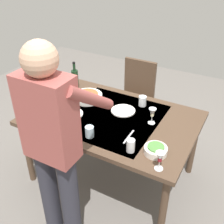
# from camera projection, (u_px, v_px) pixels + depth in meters

# --- Properties ---
(ground_plane) EXTENTS (6.00, 6.00, 0.00)m
(ground_plane) POSITION_uv_depth(u_px,v_px,m) (112.00, 175.00, 2.97)
(ground_plane) COLOR #66605B
(dining_table) EXTENTS (1.54, 1.03, 0.75)m
(dining_table) POSITION_uv_depth(u_px,v_px,m) (112.00, 123.00, 2.61)
(dining_table) COLOR #4C3828
(dining_table) RESTS_ON ground_plane
(chair_near) EXTENTS (0.40, 0.40, 0.91)m
(chair_near) POSITION_uv_depth(u_px,v_px,m) (136.00, 93.00, 3.41)
(chair_near) COLOR #352114
(chair_near) RESTS_ON ground_plane
(person_server) EXTENTS (0.42, 0.61, 1.69)m
(person_server) POSITION_uv_depth(u_px,v_px,m) (54.00, 144.00, 1.89)
(person_server) COLOR #2D2D38
(person_server) RESTS_ON ground_plane
(wine_bottle) EXTENTS (0.07, 0.07, 0.30)m
(wine_bottle) POSITION_uv_depth(u_px,v_px,m) (75.00, 78.00, 3.01)
(wine_bottle) COLOR black
(wine_bottle) RESTS_ON dining_table
(wine_glass_left) EXTENTS (0.07, 0.07, 0.15)m
(wine_glass_left) POSITION_uv_depth(u_px,v_px,m) (152.00, 113.00, 2.42)
(wine_glass_left) COLOR white
(wine_glass_left) RESTS_ON dining_table
(wine_glass_right) EXTENTS (0.07, 0.07, 0.15)m
(wine_glass_right) POSITION_uv_depth(u_px,v_px,m) (160.00, 158.00, 1.94)
(wine_glass_right) COLOR white
(wine_glass_right) RESTS_ON dining_table
(water_cup_near_left) EXTENTS (0.08, 0.08, 0.10)m
(water_cup_near_left) POSITION_uv_depth(u_px,v_px,m) (142.00, 101.00, 2.71)
(water_cup_near_left) COLOR silver
(water_cup_near_left) RESTS_ON dining_table
(water_cup_near_right) EXTENTS (0.07, 0.07, 0.10)m
(water_cup_near_right) POSITION_uv_depth(u_px,v_px,m) (90.00, 132.00, 2.29)
(water_cup_near_right) COLOR silver
(water_cup_near_right) RESTS_ON dining_table
(water_cup_far_left) EXTENTS (0.07, 0.07, 0.11)m
(water_cup_far_left) POSITION_uv_depth(u_px,v_px,m) (131.00, 146.00, 2.13)
(water_cup_far_left) COLOR silver
(water_cup_far_left) RESTS_ON dining_table
(serving_bowl_pasta) EXTENTS (0.30, 0.30, 0.07)m
(serving_bowl_pasta) POSITION_uv_depth(u_px,v_px,m) (88.00, 96.00, 2.83)
(serving_bowl_pasta) COLOR silver
(serving_bowl_pasta) RESTS_ON dining_table
(side_bowl_salad) EXTENTS (0.18, 0.18, 0.07)m
(side_bowl_salad) POSITION_uv_depth(u_px,v_px,m) (156.00, 150.00, 2.12)
(side_bowl_salad) COLOR silver
(side_bowl_salad) RESTS_ON dining_table
(dinner_plate_near) EXTENTS (0.23, 0.23, 0.01)m
(dinner_plate_near) POSITION_uv_depth(u_px,v_px,m) (123.00, 111.00, 2.65)
(dinner_plate_near) COLOR silver
(dinner_plate_near) RESTS_ON dining_table
(dinner_plate_far) EXTENTS (0.23, 0.23, 0.01)m
(dinner_plate_far) POSITION_uv_depth(u_px,v_px,m) (71.00, 114.00, 2.60)
(dinner_plate_far) COLOR silver
(dinner_plate_far) RESTS_ON dining_table
(table_knife) EXTENTS (0.02, 0.20, 0.00)m
(table_knife) POSITION_uv_depth(u_px,v_px,m) (129.00, 137.00, 2.31)
(table_knife) COLOR silver
(table_knife) RESTS_ON dining_table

